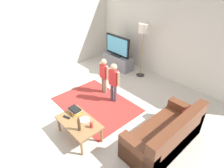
% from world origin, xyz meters
% --- Properties ---
extents(ground, '(7.80, 7.80, 0.00)m').
position_xyz_m(ground, '(0.00, 0.00, 0.00)').
color(ground, beige).
extents(wall_back, '(6.00, 0.12, 2.70)m').
position_xyz_m(wall_back, '(0.00, 3.00, 1.35)').
color(wall_back, silver).
rests_on(wall_back, ground).
extents(wall_left, '(0.12, 6.00, 2.70)m').
position_xyz_m(wall_left, '(-3.00, 0.00, 1.35)').
color(wall_left, silver).
rests_on(wall_left, ground).
extents(area_rug, '(2.20, 1.60, 0.01)m').
position_xyz_m(area_rug, '(-0.29, 0.27, 0.00)').
color(area_rug, '#9E2D28').
rests_on(area_rug, ground).
extents(tv_stand, '(1.20, 0.44, 0.50)m').
position_xyz_m(tv_stand, '(-1.56, 2.30, 0.24)').
color(tv_stand, slate).
rests_on(tv_stand, ground).
extents(tv, '(1.10, 0.28, 0.71)m').
position_xyz_m(tv, '(-1.56, 2.28, 0.85)').
color(tv, black).
rests_on(tv, tv_stand).
extents(couch, '(0.80, 1.80, 0.86)m').
position_xyz_m(couch, '(1.81, 0.45, 0.29)').
color(couch, brown).
rests_on(couch, ground).
extents(floor_lamp, '(0.36, 0.36, 1.78)m').
position_xyz_m(floor_lamp, '(-0.57, 2.45, 1.54)').
color(floor_lamp, '#262626').
rests_on(floor_lamp, ground).
extents(child_near_tv, '(0.36, 0.17, 1.07)m').
position_xyz_m(child_near_tv, '(-0.62, 0.85, 0.64)').
color(child_near_tv, gray).
rests_on(child_near_tv, ground).
extents(child_center, '(0.38, 0.18, 1.13)m').
position_xyz_m(child_center, '(-0.11, 0.76, 0.68)').
color(child_center, '#4C4C59').
rests_on(child_center, ground).
extents(coffee_table, '(1.00, 0.60, 0.42)m').
position_xyz_m(coffee_table, '(0.38, -0.70, 0.37)').
color(coffee_table, olive).
rests_on(coffee_table, ground).
extents(book_stack, '(0.31, 0.23, 0.12)m').
position_xyz_m(book_stack, '(0.08, -0.59, 0.48)').
color(book_stack, yellow).
rests_on(book_stack, coffee_table).
extents(bottle, '(0.06, 0.06, 0.33)m').
position_xyz_m(bottle, '(0.60, -0.82, 0.56)').
color(bottle, '#4C3319').
rests_on(bottle, coffee_table).
extents(tv_remote, '(0.18, 0.10, 0.02)m').
position_xyz_m(tv_remote, '(0.10, -0.82, 0.43)').
color(tv_remote, black).
rests_on(tv_remote, coffee_table).
extents(soda_can, '(0.07, 0.07, 0.12)m').
position_xyz_m(soda_can, '(0.70, -0.60, 0.48)').
color(soda_can, red).
rests_on(soda_can, coffee_table).
extents(plate, '(0.22, 0.22, 0.02)m').
position_xyz_m(plate, '(0.43, -0.58, 0.43)').
color(plate, white).
rests_on(plate, coffee_table).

